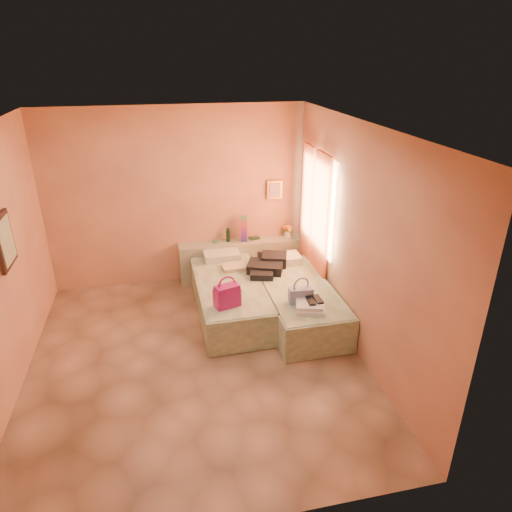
{
  "coord_description": "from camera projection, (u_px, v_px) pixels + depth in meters",
  "views": [
    {
      "loc": [
        -0.27,
        -4.69,
        3.5
      ],
      "look_at": [
        0.94,
        0.85,
        0.94
      ],
      "focal_mm": 32.0,
      "sensor_mm": 36.0,
      "label": 1
    }
  ],
  "objects": [
    {
      "name": "towel_stack",
      "position": [
        311.0,
        307.0,
        5.74
      ],
      "size": [
        0.43,
        0.4,
        0.1
      ],
      "primitive_type": "cube",
      "rotation": [
        0.0,
        0.0,
        -0.33
      ],
      "color": "white",
      "rests_on": "bed_right"
    },
    {
      "name": "khaki_garment",
      "position": [
        234.0,
        267.0,
        6.85
      ],
      "size": [
        0.35,
        0.29,
        0.06
      ],
      "primitive_type": "cube",
      "rotation": [
        0.0,
        0.0,
        0.06
      ],
      "color": "tan",
      "rests_on": "bed_left"
    },
    {
      "name": "bed_right",
      "position": [
        297.0,
        302.0,
        6.46
      ],
      "size": [
        0.93,
        2.01,
        0.5
      ],
      "primitive_type": "cube",
      "rotation": [
        0.0,
        0.0,
        0.01
      ],
      "color": "beige",
      "rests_on": "ground"
    },
    {
      "name": "bed_left",
      "position": [
        230.0,
        298.0,
        6.57
      ],
      "size": [
        0.93,
        2.01,
        0.5
      ],
      "primitive_type": "cube",
      "rotation": [
        0.0,
        0.0,
        0.01
      ],
      "color": "beige",
      "rests_on": "ground"
    },
    {
      "name": "sandal_pair",
      "position": [
        315.0,
        300.0,
        5.77
      ],
      "size": [
        0.19,
        0.24,
        0.02
      ],
      "primitive_type": "cube",
      "rotation": [
        0.0,
        0.0,
        -0.08
      ],
      "color": "black",
      "rests_on": "towel_stack"
    },
    {
      "name": "flower_vase",
      "position": [
        288.0,
        230.0,
        7.6
      ],
      "size": [
        0.19,
        0.19,
        0.24
      ],
      "primitive_type": "cube",
      "rotation": [
        0.0,
        0.0,
        -0.04
      ],
      "color": "silver",
      "rests_on": "headboard_ledge"
    },
    {
      "name": "headboard_ledge",
      "position": [
        242.0,
        259.0,
        7.59
      ],
      "size": [
        2.05,
        0.3,
        0.65
      ],
      "primitive_type": "cube",
      "color": "gray",
      "rests_on": "ground"
    },
    {
      "name": "green_book",
      "position": [
        254.0,
        238.0,
        7.55
      ],
      "size": [
        0.19,
        0.15,
        0.03
      ],
      "primitive_type": "cube",
      "rotation": [
        0.0,
        0.0,
        0.25
      ],
      "color": "#23432D",
      "rests_on": "headboard_ledge"
    },
    {
      "name": "blue_handbag",
      "position": [
        301.0,
        295.0,
        5.92
      ],
      "size": [
        0.32,
        0.15,
        0.2
      ],
      "primitive_type": "cube",
      "rotation": [
        0.0,
        0.0,
        -0.06
      ],
      "color": "#3E5695",
      "rests_on": "bed_right"
    },
    {
      "name": "room_walls",
      "position": [
        201.0,
        207.0,
        5.47
      ],
      "size": [
        4.02,
        4.51,
        2.81
      ],
      "color": "#DEA876",
      "rests_on": "ground"
    },
    {
      "name": "clothes_pile",
      "position": [
        268.0,
        265.0,
        6.78
      ],
      "size": [
        0.72,
        0.72,
        0.17
      ],
      "primitive_type": "cube",
      "rotation": [
        0.0,
        0.0,
        -0.36
      ],
      "color": "black",
      "rests_on": "bed_right"
    },
    {
      "name": "water_bottle",
      "position": [
        228.0,
        235.0,
        7.41
      ],
      "size": [
        0.08,
        0.08,
        0.22
      ],
      "primitive_type": "cylinder",
      "rotation": [
        0.0,
        0.0,
        -0.36
      ],
      "color": "#12331F",
      "rests_on": "headboard_ledge"
    },
    {
      "name": "rainbow_box",
      "position": [
        244.0,
        229.0,
        7.38
      ],
      "size": [
        0.11,
        0.11,
        0.42
      ],
      "primitive_type": "cube",
      "rotation": [
        0.0,
        0.0,
        -0.22
      ],
      "color": "#B01572",
      "rests_on": "headboard_ledge"
    },
    {
      "name": "magenta_handbag",
      "position": [
        227.0,
        295.0,
        5.81
      ],
      "size": [
        0.36,
        0.27,
        0.3
      ],
      "primitive_type": "cube",
      "rotation": [
        0.0,
        0.0,
        0.3
      ],
      "color": "#B01572",
      "rests_on": "bed_left"
    },
    {
      "name": "ground",
      "position": [
        196.0,
        359.0,
        5.66
      ],
      "size": [
        4.5,
        4.5,
        0.0
      ],
      "primitive_type": "plane",
      "color": "tan",
      "rests_on": "ground"
    },
    {
      "name": "small_dish",
      "position": [
        217.0,
        242.0,
        7.41
      ],
      "size": [
        0.15,
        0.15,
        0.03
      ],
      "primitive_type": "cylinder",
      "rotation": [
        0.0,
        0.0,
        0.31
      ],
      "color": "#437C51",
      "rests_on": "headboard_ledge"
    }
  ]
}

